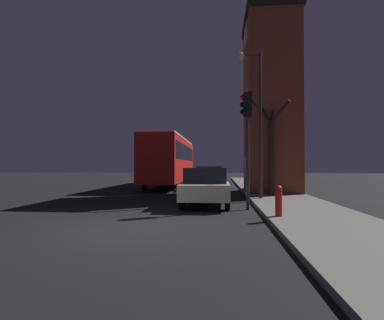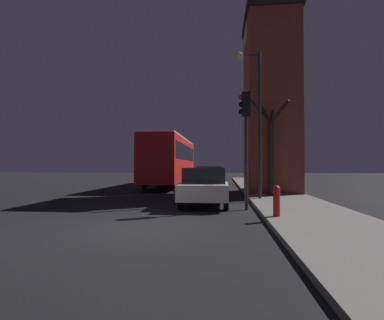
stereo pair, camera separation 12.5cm
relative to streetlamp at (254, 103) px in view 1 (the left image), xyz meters
name	(u,v)px [view 1 (the left image)]	position (x,y,z in m)	size (l,w,h in m)	color
ground_plane	(134,229)	(-3.77, -6.31, -4.51)	(120.00, 120.00, 0.00)	black
sidewalk	(341,230)	(1.34, -6.31, -4.44)	(3.09, 60.00, 0.14)	#605E59
brick_building	(270,104)	(1.39, 4.09, 0.77)	(3.03, 4.35, 10.25)	brown
streetlamp	(254,103)	(0.00, 0.00, 0.00)	(1.16, 0.38, 6.72)	#28282B
traffic_light	(247,125)	(-0.59, -2.74, -1.40)	(0.43, 0.24, 4.33)	#28282B
bare_tree	(271,146)	(1.03, 1.57, -1.91)	(2.04, 1.83, 5.02)	#2D2319
bus	(171,158)	(-5.45, 9.49, -2.28)	(2.46, 11.92, 3.76)	red
car_near_lane	(206,185)	(-2.14, -1.53, -3.70)	(1.84, 4.37, 1.54)	beige
car_mid_lane	(210,178)	(-2.26, 6.25, -3.70)	(1.82, 4.28, 1.57)	navy
car_far_lane	(215,174)	(-2.07, 16.23, -3.74)	(1.88, 4.46, 1.47)	olive
fire_hydrant	(279,200)	(0.14, -4.87, -3.90)	(0.21, 0.21, 0.91)	red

